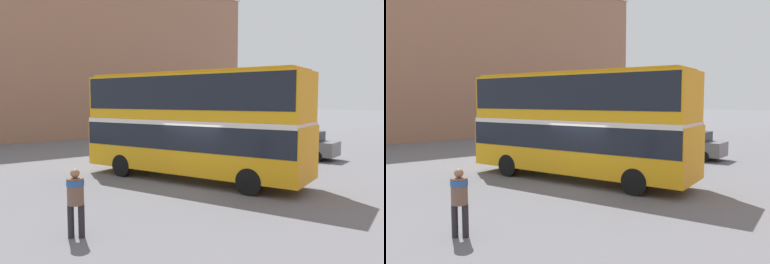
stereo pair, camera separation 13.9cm
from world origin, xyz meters
TOP-DOWN VIEW (x-y plane):
  - ground_plane at (0.00, 0.00)m, footprint 240.00×240.00m
  - building_row_left at (-25.14, 4.11)m, footprint 9.68×37.18m
  - double_decker_bus at (-1.17, 0.35)m, footprint 10.30×5.60m
  - pedestrian_foreground at (2.44, -6.19)m, footprint 0.60×0.60m
  - parked_car_kerb_far at (-1.96, 9.13)m, footprint 4.67×2.76m

SIDE VIEW (x-z plane):
  - ground_plane at x=0.00m, z-range 0.00..0.00m
  - parked_car_kerb_far at x=-1.96m, z-range 0.00..1.61m
  - pedestrian_foreground at x=2.44m, z-range 0.20..1.94m
  - double_decker_bus at x=-1.17m, z-range 0.33..4.92m
  - building_row_left at x=-25.14m, z-range 0.01..15.45m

